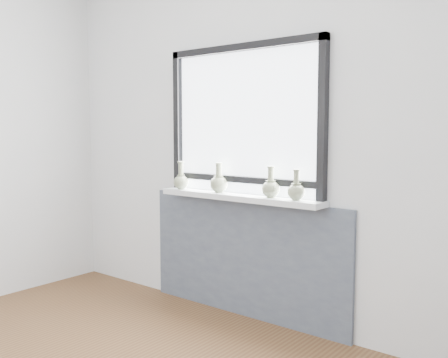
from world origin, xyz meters
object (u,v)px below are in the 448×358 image
Objects in this scene: vase_a at (181,180)px; vase_d at (296,190)px; windowsill at (238,197)px; vase_c at (271,187)px; vase_b at (219,183)px.

vase_d is at bearing 1.09° from vase_a.
vase_c is at bearing -1.48° from windowsill.
vase_a is at bearing -176.78° from windowsill.
windowsill is 0.20m from vase_b.
vase_a reaches higher than windowsill.
vase_a reaches higher than vase_c.
vase_c reaches higher than vase_d.
vase_a is 0.99× the size of vase_b.
vase_b reaches higher than vase_c.
vase_c is (0.45, -0.00, -0.00)m from vase_b.
windowsill is 0.53m from vase_a.
windowsill is 6.09× the size of vase_b.
vase_b reaches higher than vase_d.
vase_b is at bearing -178.85° from windowsill.
vase_b is at bearing 179.38° from vase_d.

